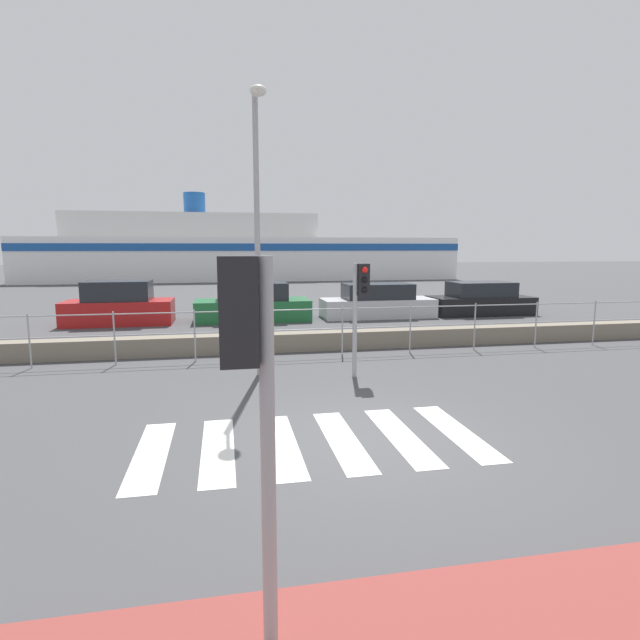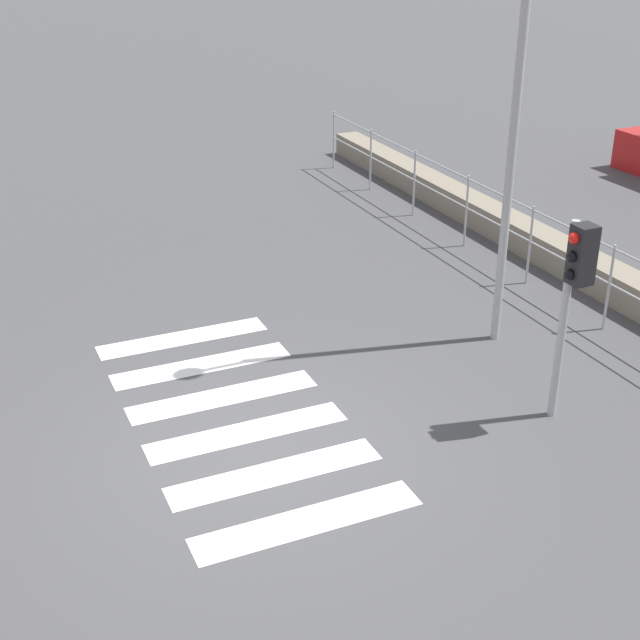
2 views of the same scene
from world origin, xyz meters
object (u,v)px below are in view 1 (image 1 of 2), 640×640
at_px(streetlamp, 257,204).
at_px(parked_car_silver, 377,303).
at_px(parked_car_green, 253,304).
at_px(ferry_boat, 237,252).
at_px(parked_car_red, 119,306).
at_px(traffic_light_far, 360,294).
at_px(parked_car_black, 480,300).
at_px(traffic_light_near, 250,372).

height_order(streetlamp, parked_car_silver, streetlamp).
height_order(parked_car_green, parked_car_silver, parked_car_green).
bearing_deg(ferry_boat, parked_car_silver, -79.09).
height_order(streetlamp, parked_car_green, streetlamp).
distance_m(streetlamp, parked_car_silver, 10.61).
xyz_separation_m(streetlamp, parked_car_red, (-4.54, 8.62, -3.01)).
distance_m(ferry_boat, parked_car_red, 25.96).
bearing_deg(traffic_light_far, parked_car_green, 101.37).
relative_size(parked_car_silver, parked_car_black, 1.06).
bearing_deg(traffic_light_far, traffic_light_near, -110.75).
bearing_deg(parked_car_black, traffic_light_far, -130.88).
xyz_separation_m(streetlamp, parked_car_black, (9.90, 8.62, -3.11)).
xyz_separation_m(traffic_light_near, ferry_boat, (1.05, 41.58, 0.34)).
distance_m(traffic_light_far, streetlamp, 2.87).
distance_m(traffic_light_far, parked_car_red, 11.24).
distance_m(streetlamp, ferry_boat, 34.06).
relative_size(parked_car_red, parked_car_green, 0.87).
height_order(traffic_light_near, ferry_boat, ferry_boat).
bearing_deg(streetlamp, parked_car_green, 87.75).
distance_m(streetlamp, parked_car_red, 10.19).
bearing_deg(parked_car_black, ferry_boat, 110.37).
height_order(ferry_boat, parked_car_green, ferry_boat).
height_order(traffic_light_near, streetlamp, streetlamp).
bearing_deg(parked_car_black, parked_car_red, 180.00).
bearing_deg(traffic_light_near, parked_car_black, 57.03).
relative_size(traffic_light_near, streetlamp, 0.47).
height_order(traffic_light_far, parked_car_green, traffic_light_far).
bearing_deg(traffic_light_near, ferry_boat, 88.56).
relative_size(ferry_boat, parked_car_silver, 8.00).
xyz_separation_m(streetlamp, ferry_boat, (0.46, 34.03, -1.32)).
height_order(traffic_light_near, parked_car_red, traffic_light_near).
height_order(parked_car_red, parked_car_green, parked_car_red).
bearing_deg(traffic_light_far, parked_car_silver, 70.24).
xyz_separation_m(parked_car_red, parked_car_green, (4.88, -0.00, -0.06)).
bearing_deg(ferry_boat, parked_car_black, -69.63).
height_order(parked_car_green, parked_car_black, parked_car_green).
bearing_deg(parked_car_red, ferry_boat, 78.87).
bearing_deg(ferry_boat, traffic_light_far, -87.20).
bearing_deg(parked_car_silver, traffic_light_near, -110.20).
distance_m(ferry_boat, parked_car_black, 27.17).
bearing_deg(parked_car_silver, streetlamp, -121.89).
distance_m(parked_car_green, parked_car_silver, 5.02).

